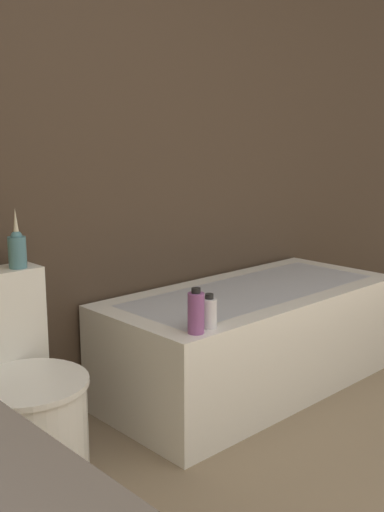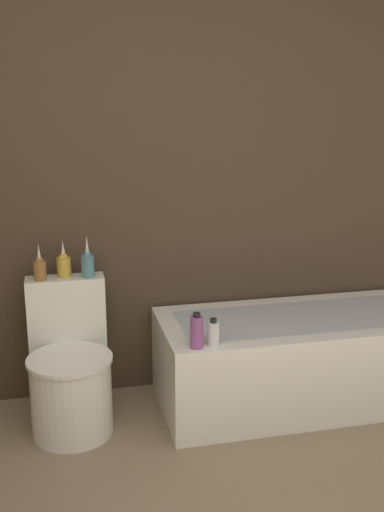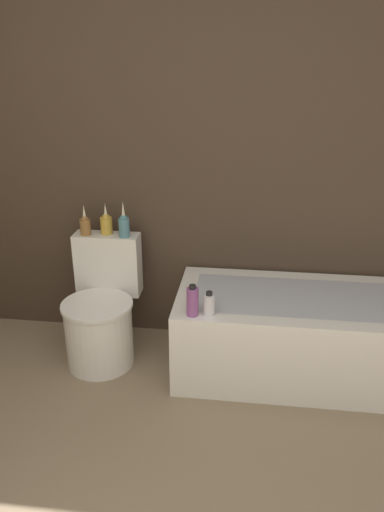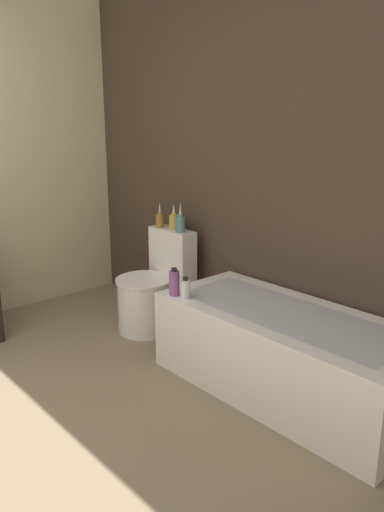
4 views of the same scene
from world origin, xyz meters
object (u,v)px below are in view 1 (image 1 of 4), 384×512
at_px(bathtub, 253,337).
at_px(vase_bronze, 17,248).
at_px(shampoo_bottle_short, 209,312).
at_px(shampoo_bottle_tall, 196,312).
at_px(toilet, 19,406).

relative_size(bathtub, vase_bronze, 6.90).
distance_m(bathtub, shampoo_bottle_short, 0.70).
bearing_deg(shampoo_bottle_tall, vase_bronze, 135.74).
bearing_deg(bathtub, toilet, -179.97).
xyz_separation_m(shampoo_bottle_tall, shampoo_bottle_short, (0.09, 0.02, -0.02)).
height_order(vase_bronze, shampoo_bottle_short, vase_bronze).
height_order(bathtub, toilet, toilet).
xyz_separation_m(bathtub, shampoo_bottle_tall, (-0.66, -0.28, 0.33)).
height_order(bathtub, shampoo_bottle_short, shampoo_bottle_short).
relative_size(bathtub, toilet, 2.07).
height_order(bathtub, shampoo_bottle_tall, shampoo_bottle_tall).
xyz_separation_m(bathtub, shampoo_bottle_short, (-0.57, -0.27, 0.31)).
bearing_deg(shampoo_bottle_tall, shampoo_bottle_short, 10.65).
bearing_deg(vase_bronze, bathtub, -9.22).
xyz_separation_m(toilet, shampoo_bottle_short, (0.69, -0.27, 0.27)).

